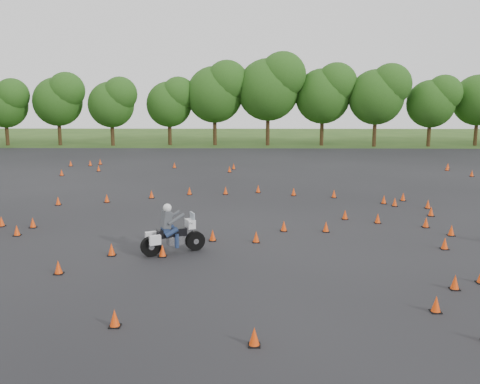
{
  "coord_description": "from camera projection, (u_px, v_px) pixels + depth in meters",
  "views": [
    {
      "loc": [
        0.36,
        -22.07,
        6.05
      ],
      "look_at": [
        0.0,
        4.0,
        1.2
      ],
      "focal_mm": 40.0,
      "sensor_mm": 36.0,
      "label": 1
    }
  ],
  "objects": [
    {
      "name": "ground",
      "position": [
        239.0,
        237.0,
        22.8
      ],
      "size": [
        140.0,
        140.0,
        0.0
      ],
      "primitive_type": "plane",
      "color": "#2D5119",
      "rests_on": "ground"
    },
    {
      "name": "asphalt_pad",
      "position": [
        241.0,
        207.0,
        28.7
      ],
      "size": [
        62.0,
        62.0,
        0.0
      ],
      "primitive_type": "plane",
      "color": "black",
      "rests_on": "ground"
    },
    {
      "name": "treeline",
      "position": [
        265.0,
        106.0,
        56.76
      ],
      "size": [
        86.62,
        32.5,
        11.15
      ],
      "color": "#234B15",
      "rests_on": "ground"
    },
    {
      "name": "rider_grey",
      "position": [
        173.0,
        228.0,
        20.27
      ],
      "size": [
        2.61,
        1.85,
        1.96
      ],
      "primitive_type": null,
      "rotation": [
        0.0,
        0.0,
        0.47
      ],
      "color": "#414449",
      "rests_on": "ground"
    },
    {
      "name": "traffic_cones",
      "position": [
        241.0,
        207.0,
        27.65
      ],
      "size": [
        36.84,
        33.42,
        0.45
      ],
      "color": "#EC4009",
      "rests_on": "asphalt_pad"
    }
  ]
}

